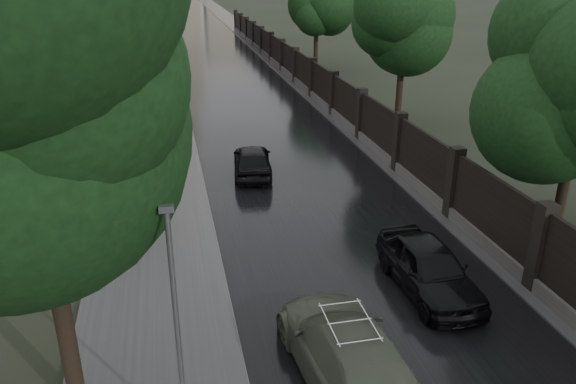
{
  "coord_description": "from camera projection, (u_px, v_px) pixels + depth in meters",
  "views": [
    {
      "loc": [
        -5.25,
        -7.01,
        8.78
      ],
      "look_at": [
        -1.48,
        10.13,
        1.5
      ],
      "focal_mm": 35.0,
      "sensor_mm": 36.0,
      "label": 1
    }
  ],
  "objects": [
    {
      "name": "fence_right",
      "position": [
        305.0,
        77.0,
        40.14
      ],
      "size": [
        0.45,
        75.72,
        2.7
      ],
      "color": "#383533",
      "rests_on": "ground"
    },
    {
      "name": "tree_left_near",
      "position": [
        25.0,
        111.0,
        9.47
      ],
      "size": [
        5.44,
        5.44,
        9.16
      ],
      "color": "black",
      "rests_on": "ground"
    },
    {
      "name": "tree_left_far",
      "position": [
        114.0,
        22.0,
        34.2
      ],
      "size": [
        4.25,
        4.25,
        7.39
      ],
      "color": "black",
      "rests_on": "ground"
    },
    {
      "name": "tree_right_b",
      "position": [
        404.0,
        37.0,
        30.17
      ],
      "size": [
        4.08,
        4.08,
        7.01
      ],
      "color": "black",
      "rests_on": "ground"
    },
    {
      "name": "tree_right_c",
      "position": [
        317.0,
        10.0,
        46.41
      ],
      "size": [
        4.08,
        4.08,
        7.01
      ],
      "color": "black",
      "rests_on": "ground"
    },
    {
      "name": "lamp_post",
      "position": [
        177.0,
        330.0,
        9.99
      ],
      "size": [
        0.25,
        0.12,
        5.11
      ],
      "color": "#59595E",
      "rests_on": "ground"
    },
    {
      "name": "traffic_light",
      "position": [
        182.0,
        83.0,
        31.51
      ],
      "size": [
        0.16,
        0.32,
        4.0
      ],
      "color": "#59595E",
      "rests_on": "ground"
    },
    {
      "name": "volga_sedan",
      "position": [
        348.0,
        352.0,
        12.37
      ],
      "size": [
        2.55,
        5.45,
        1.54
      ],
      "primitive_type": "imported",
      "rotation": [
        0.0,
        0.0,
        3.22
      ],
      "color": "#42493B",
      "rests_on": "ground"
    },
    {
      "name": "hatchback_left",
      "position": [
        252.0,
        160.0,
        24.5
      ],
      "size": [
        2.09,
        4.18,
        1.37
      ],
      "primitive_type": "imported",
      "rotation": [
        0.0,
        0.0,
        3.02
      ],
      "color": "black",
      "rests_on": "ground"
    },
    {
      "name": "car_right_near",
      "position": [
        429.0,
        268.0,
        15.82
      ],
      "size": [
        1.86,
        4.4,
        1.49
      ],
      "primitive_type": "imported",
      "rotation": [
        0.0,
        0.0,
        0.02
      ],
      "color": "black",
      "rests_on": "ground"
    }
  ]
}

